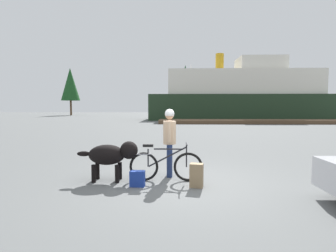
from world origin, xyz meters
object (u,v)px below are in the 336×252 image
object	(u,v)px
backpack	(196,175)
sailboat_moored	(191,115)
person_cyclist	(170,136)
ferry_boat	(242,96)
dog	(111,155)
handbag_pannier	(137,179)
bicycle	(165,165)

from	to	relation	value
backpack	sailboat_moored	size ratio (longest dim) A/B	0.07
person_cyclist	backpack	size ratio (longest dim) A/B	3.26
ferry_boat	dog	bearing A→B (deg)	-108.67
dog	backpack	size ratio (longest dim) A/B	2.78
dog	ferry_boat	bearing A→B (deg)	71.33
dog	handbag_pannier	world-z (taller)	dog
bicycle	sailboat_moored	bearing A→B (deg)	85.90
person_cyclist	handbag_pannier	bearing A→B (deg)	-126.97
bicycle	sailboat_moored	xyz separation A→B (m)	(2.37, 33.10, 0.12)
bicycle	person_cyclist	distance (m)	0.80
dog	backpack	distance (m)	2.04
ferry_boat	sailboat_moored	bearing A→B (deg)	162.96
handbag_pannier	ferry_boat	size ratio (longest dim) A/B	0.01
bicycle	dog	size ratio (longest dim) A/B	1.19
person_cyclist	backpack	bearing A→B (deg)	-56.76
person_cyclist	dog	xyz separation A→B (m)	(-1.35, -0.48, -0.39)
backpack	handbag_pannier	size ratio (longest dim) A/B	1.50
handbag_pannier	person_cyclist	bearing A→B (deg)	53.03
bicycle	handbag_pannier	bearing A→B (deg)	-143.63
handbag_pannier	bicycle	bearing A→B (deg)	36.37
bicycle	person_cyclist	size ratio (longest dim) A/B	1.02
backpack	sailboat_moored	bearing A→B (deg)	87.14
bicycle	dog	world-z (taller)	dog
backpack	sailboat_moored	xyz separation A→B (m)	(1.68, 33.56, 0.23)
bicycle	ferry_boat	world-z (taller)	ferry_boat
bicycle	handbag_pannier	distance (m)	0.77
dog	sailboat_moored	bearing A→B (deg)	83.74
person_cyclist	handbag_pannier	xyz separation A→B (m)	(-0.68, -0.91, -0.84)
bicycle	handbag_pannier	world-z (taller)	bicycle
dog	person_cyclist	bearing A→B (deg)	19.51
sailboat_moored	handbag_pannier	bearing A→B (deg)	-95.05
backpack	bicycle	bearing A→B (deg)	146.79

